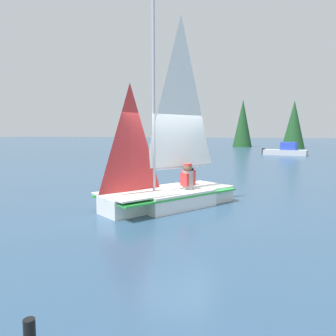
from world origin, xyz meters
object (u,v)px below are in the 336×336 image
(sailboat_main, at_px, (169,182))
(motorboat_distant, at_px, (286,151))
(sailor_crew, at_px, (189,179))
(sailor_helm, at_px, (188,183))

(sailboat_main, height_order, motorboat_distant, sailboat_main)
(sailor_crew, distance_m, motorboat_distant, 22.20)
(motorboat_distant, bearing_deg, sailor_helm, -85.56)
(sailor_helm, height_order, motorboat_distant, motorboat_distant)
(sailor_helm, distance_m, sailor_crew, 0.78)
(sailboat_main, relative_size, sailor_helm, 4.55)
(sailboat_main, distance_m, sailor_crew, 1.02)
(sailboat_main, relative_size, motorboat_distant, 1.32)
(sailor_helm, xyz_separation_m, motorboat_distant, (-2.50, -22.80, -0.22))
(sailboat_main, relative_size, sailor_crew, 4.56)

